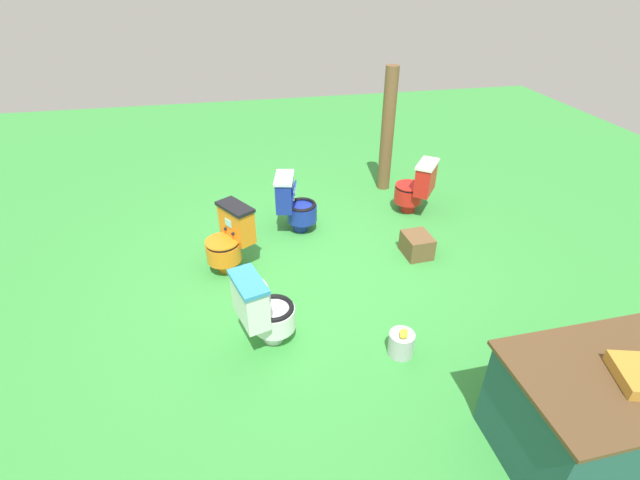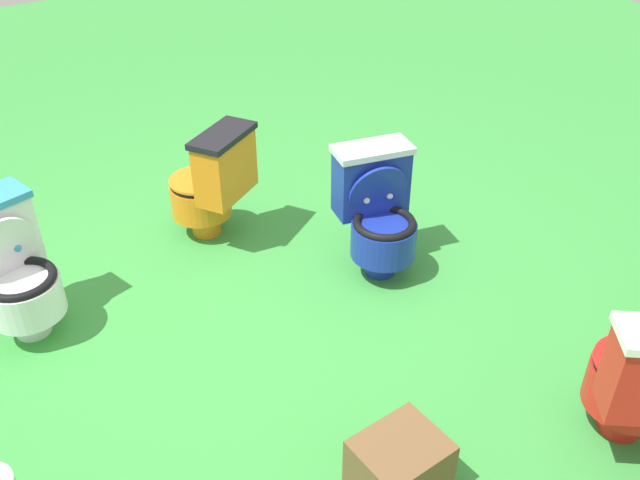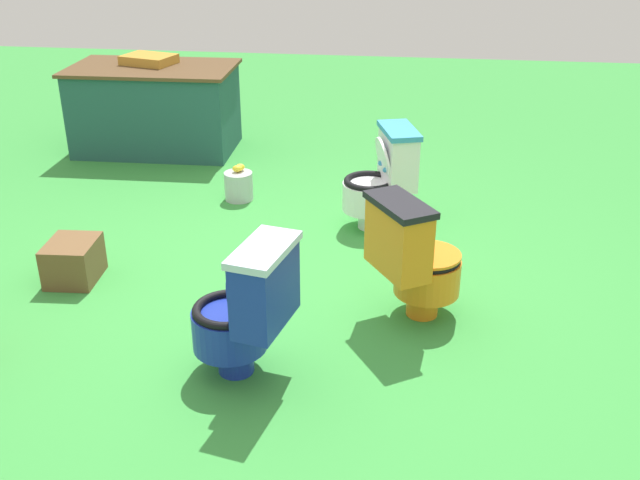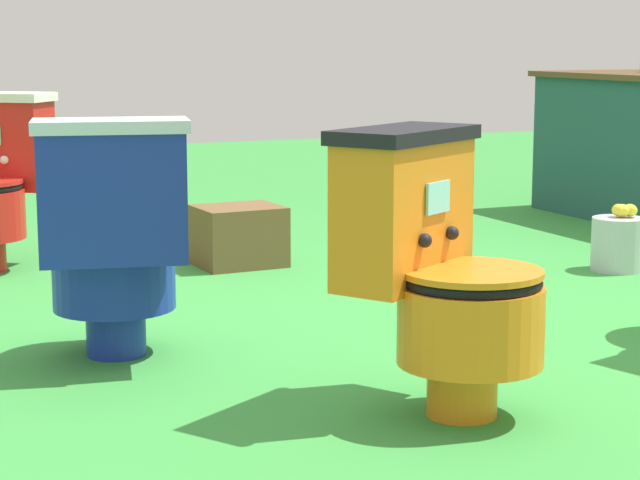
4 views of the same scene
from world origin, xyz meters
TOP-DOWN VIEW (x-y plane):
  - ground at (0.00, 0.00)m, footprint 14.00×14.00m
  - toilet_blue at (0.07, -0.82)m, footprint 0.57×0.50m
  - toilet_orange at (0.86, -0.16)m, footprint 0.63×0.60m
  - small_crate at (-1.22, 0.01)m, footprint 0.31×0.37m
  - lemon_bucket at (-0.51, 1.42)m, footprint 0.22×0.22m

SIDE VIEW (x-z plane):
  - ground at x=0.00m, z-range 0.00..0.00m
  - lemon_bucket at x=-0.51m, z-range -0.02..0.26m
  - small_crate at x=-1.22m, z-range 0.00..0.25m
  - toilet_orange at x=0.86m, z-range 0.01..0.73m
  - toilet_blue at x=0.07m, z-range 0.01..0.74m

